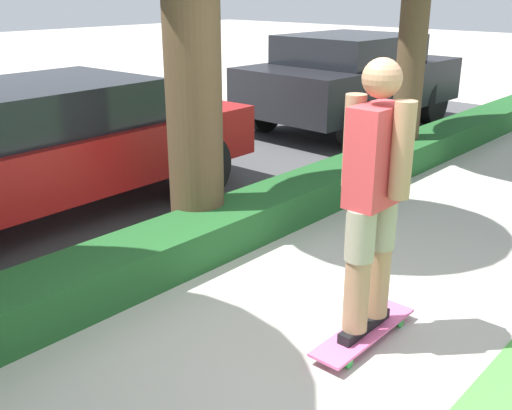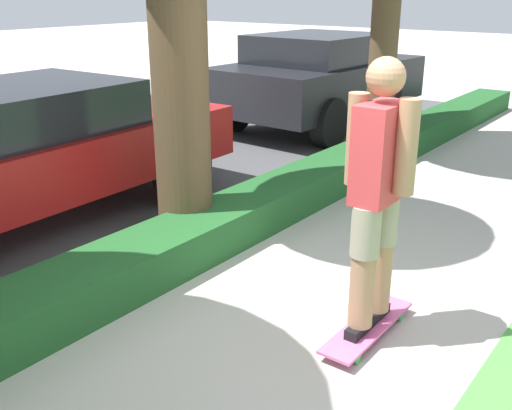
# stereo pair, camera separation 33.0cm
# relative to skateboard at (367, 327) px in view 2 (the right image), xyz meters

# --- Properties ---
(ground_plane) EXTENTS (60.00, 60.00, 0.00)m
(ground_plane) POSITION_rel_skateboard_xyz_m (-0.25, 0.25, -0.07)
(ground_plane) COLOR #ADA89E
(hedge_row) EXTENTS (18.54, 0.60, 0.36)m
(hedge_row) POSITION_rel_skateboard_xyz_m (-0.25, 1.85, 0.11)
(hedge_row) COLOR #1E5123
(hedge_row) RESTS_ON ground_plane
(skateboard) EXTENTS (0.96, 0.24, 0.08)m
(skateboard) POSITION_rel_skateboard_xyz_m (0.00, 0.00, 0.00)
(skateboard) COLOR #DB5B93
(skateboard) RESTS_ON ground_plane
(skater_person) EXTENTS (0.52, 0.47, 1.81)m
(skater_person) POSITION_rel_skateboard_xyz_m (0.00, -0.00, 0.98)
(skater_person) COLOR black
(skater_person) RESTS_ON skateboard
(parked_car_middle) EXTENTS (4.57, 1.92, 1.39)m
(parked_car_middle) POSITION_rel_skateboard_xyz_m (-0.17, 3.76, 0.69)
(parked_car_middle) COLOR maroon
(parked_car_middle) RESTS_ON ground_plane
(parked_car_rear) EXTENTS (3.96, 2.12, 1.54)m
(parked_car_rear) POSITION_rel_skateboard_xyz_m (5.49, 3.77, 0.76)
(parked_car_rear) COLOR black
(parked_car_rear) RESTS_ON ground_plane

